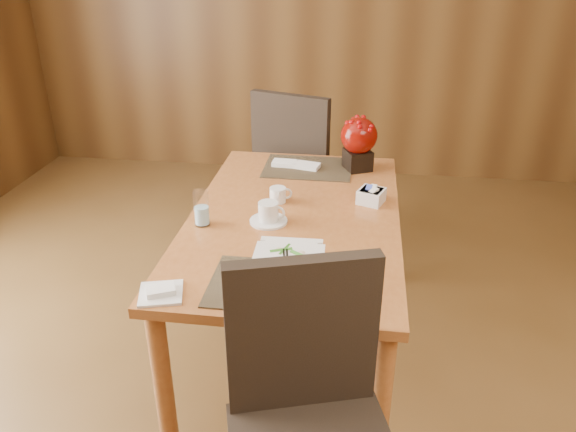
# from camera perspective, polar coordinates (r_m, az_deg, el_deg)

# --- Properties ---
(dining_table) EXTENTS (0.90, 1.50, 0.75)m
(dining_table) POSITION_cam_1_polar(r_m,az_deg,el_deg) (2.47, 0.64, -1.91)
(dining_table) COLOR #AC632F
(dining_table) RESTS_ON ground
(placemat_near) EXTENTS (0.45, 0.33, 0.01)m
(placemat_near) POSITION_cam_1_polar(r_m,az_deg,el_deg) (1.95, -1.40, -6.98)
(placemat_near) COLOR black
(placemat_near) RESTS_ON dining_table
(placemat_far) EXTENTS (0.45, 0.33, 0.01)m
(placemat_far) POSITION_cam_1_polar(r_m,az_deg,el_deg) (2.93, 2.02, 4.93)
(placemat_far) COLOR black
(placemat_far) RESTS_ON dining_table
(soup_setting) EXTENTS (0.27, 0.27, 0.11)m
(soup_setting) POSITION_cam_1_polar(r_m,az_deg,el_deg) (1.95, 0.07, -5.29)
(soup_setting) COLOR white
(soup_setting) RESTS_ON dining_table
(coffee_cup) EXTENTS (0.16, 0.16, 0.09)m
(coffee_cup) POSITION_cam_1_polar(r_m,az_deg,el_deg) (2.35, -2.01, 0.22)
(coffee_cup) COLOR white
(coffee_cup) RESTS_ON dining_table
(water_glass) EXTENTS (0.07, 0.07, 0.15)m
(water_glass) POSITION_cam_1_polar(r_m,az_deg,el_deg) (2.34, -8.79, 0.79)
(water_glass) COLOR white
(water_glass) RESTS_ON dining_table
(creamer_jug) EXTENTS (0.12, 0.12, 0.07)m
(creamer_jug) POSITION_cam_1_polar(r_m,az_deg,el_deg) (2.54, -1.04, 2.17)
(creamer_jug) COLOR white
(creamer_jug) RESTS_ON dining_table
(sugar_caddy) EXTENTS (0.14, 0.14, 0.06)m
(sugar_caddy) POSITION_cam_1_polar(r_m,az_deg,el_deg) (2.56, 8.45, 2.02)
(sugar_caddy) COLOR white
(sugar_caddy) RESTS_ON dining_table
(berry_decor) EXTENTS (0.19, 0.19, 0.27)m
(berry_decor) POSITION_cam_1_polar(r_m,az_deg,el_deg) (2.88, 7.20, 7.62)
(berry_decor) COLOR black
(berry_decor) RESTS_ON dining_table
(napkins_far) EXTENTS (0.26, 0.13, 0.02)m
(napkins_far) POSITION_cam_1_polar(r_m,az_deg,el_deg) (2.93, 0.96, 5.24)
(napkins_far) COLOR white
(napkins_far) RESTS_ON dining_table
(bread_plate) EXTENTS (0.18, 0.18, 0.01)m
(bread_plate) POSITION_cam_1_polar(r_m,az_deg,el_deg) (1.95, -12.78, -7.68)
(bread_plate) COLOR white
(bread_plate) RESTS_ON dining_table
(near_chair) EXTENTS (0.60, 0.60, 1.03)m
(near_chair) POSITION_cam_1_polar(r_m,az_deg,el_deg) (1.74, 2.22, -19.35)
(near_chair) COLOR black
(near_chair) RESTS_ON ground
(far_chair) EXTENTS (0.62, 0.62, 1.05)m
(far_chair) POSITION_cam_1_polar(r_m,az_deg,el_deg) (3.39, 1.13, 5.20)
(far_chair) COLOR black
(far_chair) RESTS_ON ground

